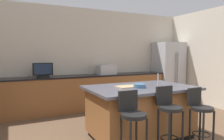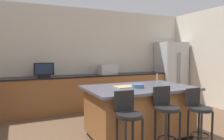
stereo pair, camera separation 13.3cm
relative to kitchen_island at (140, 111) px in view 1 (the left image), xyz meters
The scene contains 14 objects.
wall_back 2.79m from the kitchen_island, 93.96° to the left, with size 6.96×0.12×2.77m, color beige.
counter_back 2.27m from the kitchen_island, 96.53° to the left, with size 4.76×0.62×0.92m.
kitchen_island is the anchor object (origin of this frame).
refrigerator 3.41m from the kitchen_island, 40.73° to the left, with size 0.86×0.74×1.87m.
microwave 2.36m from the kitchen_island, 81.00° to the left, with size 0.48×0.36×0.26m, color #B7BABF.
tv_monitor 2.66m from the kitchen_island, 121.69° to the left, with size 0.48×0.16×0.35m.
sink_faucet_back 2.43m from the kitchen_island, 92.71° to the left, with size 0.02×0.02×0.24m, color #B2B2B7.
sink_faucet_island 0.68m from the kitchen_island, ahead, with size 0.02×0.02×0.22m, color #B2B2B7.
bar_stool_left 1.01m from the kitchen_island, 129.76° to the right, with size 0.34×0.34×0.99m.
bar_stool_center 0.76m from the kitchen_island, 89.95° to the right, with size 0.34×0.34×1.01m.
bar_stool_right 1.00m from the kitchen_island, 53.16° to the right, with size 0.34×0.35×0.95m.
fruit_bowl 0.49m from the kitchen_island, 132.22° to the right, with size 0.21×0.21×0.06m, color #3F668C.
tv_remote 0.46m from the kitchen_island, 123.29° to the right, with size 0.04×0.17×0.02m, color black.
cutting_board 0.51m from the kitchen_island, 167.50° to the left, with size 0.40×0.28×0.02m, color tan.
Camera 1 is at (-1.90, -0.99, 1.48)m, focal length 33.62 mm.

